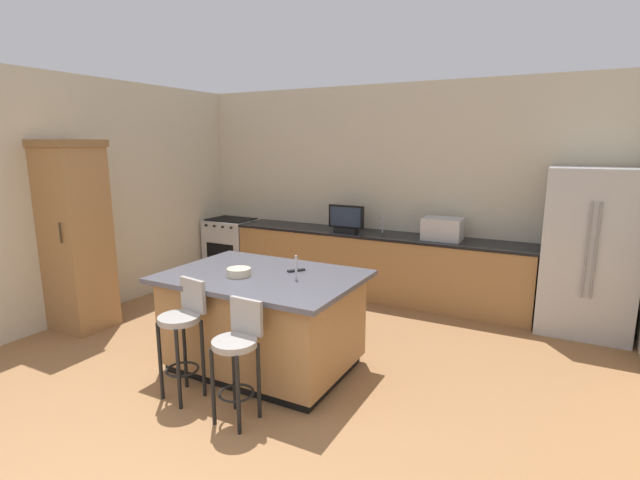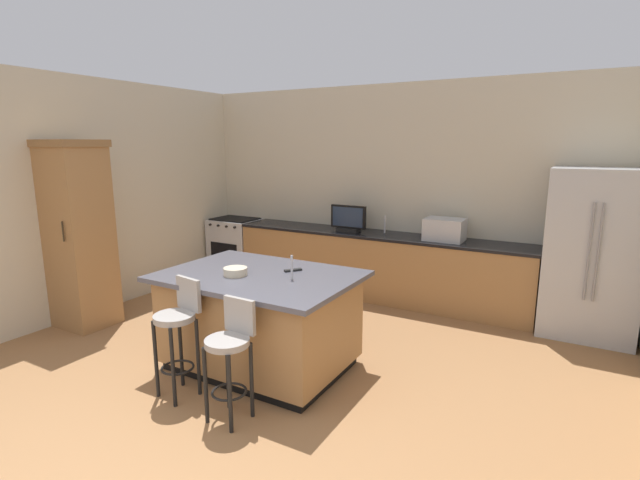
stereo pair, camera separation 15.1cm
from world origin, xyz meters
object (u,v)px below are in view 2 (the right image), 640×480
bar_stool_right (231,350)px  tv_remote (293,270)px  range_oven (236,246)px  tv_monitor (348,220)px  microwave (445,229)px  cabinet_tower (78,232)px  fruit_bowl (235,271)px  refrigerator (592,254)px  bar_stool_left (179,327)px  kitchen_island (260,320)px

bar_stool_right → tv_remote: 1.11m
range_oven → tv_monitor: size_ratio=1.78×
tv_remote → microwave: bearing=106.1°
cabinet_tower → fruit_bowl: (2.31, -0.00, -0.16)m
tv_remote → fruit_bowl: bearing=-98.2°
fruit_bowl → tv_remote: bearing=45.0°
refrigerator → bar_stool_right: bearing=-126.3°
cabinet_tower → tv_remote: cabinet_tower is taller
cabinet_tower → microwave: (3.54, 2.61, -0.07)m
refrigerator → bar_stool_left: refrigerator is taller
fruit_bowl → tv_remote: 0.54m
bar_stool_left → cabinet_tower: bearing=173.9°
cabinet_tower → bar_stool_left: 2.33m
range_oven → bar_stool_right: bar_stool_right is taller
tv_monitor → microwave: bearing=2.2°
microwave → bar_stool_left: (-1.35, -3.21, -0.44)m
cabinet_tower → tv_monitor: cabinet_tower is taller
microwave → bar_stool_right: size_ratio=0.51×
tv_monitor → fruit_bowl: 2.56m
tv_monitor → kitchen_island: bearing=-83.8°
range_oven → kitchen_island: bearing=-46.7°
bar_stool_right → range_oven: bearing=131.0°
kitchen_island → microwave: size_ratio=3.72×
kitchen_island → microwave: microwave is taller
microwave → bar_stool_left: microwave is taller
refrigerator → range_oven: refrigerator is taller
microwave → kitchen_island: bearing=-113.5°
refrigerator → bar_stool_left: (-2.98, -3.16, -0.32)m
microwave → tv_monitor: 1.33m
tv_monitor → bar_stool_right: (0.59, -3.22, -0.51)m
kitchen_island → range_oven: 3.38m
refrigerator → microwave: refrigerator is taller
fruit_bowl → refrigerator: bearing=41.9°
microwave → tv_remote: size_ratio=2.82×
cabinet_tower → tv_monitor: (2.21, 2.55, -0.04)m
range_oven → cabinet_tower: bearing=-93.2°
kitchen_island → bar_stool_right: bearing=-67.9°
microwave → tv_monitor: size_ratio=0.92×
tv_remote → bar_stool_left: bearing=-80.5°
kitchen_island → fruit_bowl: (-0.15, -0.15, 0.49)m
cabinet_tower → tv_monitor: bearing=49.2°
range_oven → bar_stool_left: 3.81m
cabinet_tower → tv_remote: 2.73m
fruit_bowl → tv_remote: fruit_bowl is taller
bar_stool_right → fruit_bowl: 0.91m
microwave → bar_stool_right: bearing=-102.7°
kitchen_island → bar_stool_left: 0.81m
bar_stool_right → cabinet_tower: bearing=168.6°
tv_remote → kitchen_island: bearing=-97.2°
refrigerator → bar_stool_right: (-2.37, -3.22, -0.36)m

